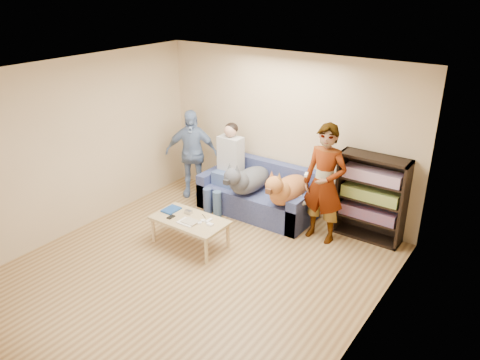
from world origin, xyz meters
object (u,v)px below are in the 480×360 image
Objects in this scene: sofa at (259,196)px; dog_tan at (286,189)px; person_standing_left at (191,153)px; camera_silver at (189,212)px; notebook_blue at (171,210)px; dog_gray at (247,180)px; coffee_table at (190,222)px; person_standing_right at (324,184)px; person_seated at (227,164)px; bookshelf at (371,196)px.

sofa is 1.61× the size of dog_tan.
person_standing_left is 14.21× the size of camera_silver.
dog_gray is at bearing 63.51° from notebook_blue.
notebook_blue is at bearing 172.87° from coffee_table.
person_standing_left reaches higher than dog_tan.
notebook_blue is at bearing -116.49° from dog_gray.
coffee_table is at bearing -98.35° from dog_gray.
notebook_blue is at bearing -145.40° from person_standing_right.
coffee_table is (0.31, -1.34, -0.40)m from person_seated.
person_standing_right is 0.65m from dog_tan.
camera_silver is at bearing -81.16° from person_seated.
person_standing_left is 1.29m from dog_gray.
dog_tan is (1.19, -0.10, -0.12)m from person_seated.
sofa is (-1.24, 0.20, -0.61)m from person_standing_right.
sofa is at bearing 76.65° from dog_gray.
notebook_blue is at bearing -136.94° from dog_tan.
camera_silver is at bearing -143.81° from bookshelf.
dog_gray is at bearing -15.04° from person_seated.
dog_tan is at bearing -176.08° from person_standing_right.
notebook_blue is 0.41m from coffee_table.
sofa is 0.45m from dog_gray.
coffee_table is (-0.24, -1.47, 0.09)m from sofa.
camera_silver is at bearing -104.91° from sofa.
sofa is 1.73× the size of coffee_table.
notebook_blue is at bearing -145.92° from bookshelf.
dog_tan is 1.07× the size of coffee_table.
camera_silver is 0.09× the size of dog_tan.
person_standing_left is 0.79m from person_seated.
notebook_blue is (0.70, -1.31, -0.35)m from person_standing_left.
person_seated is 1.17× the size of dog_gray.
person_standing_left is 0.82× the size of sofa.
dog_tan is at bearing 54.80° from coffee_table.
camera_silver is 1.28m from person_seated.
person_standing_right is 1.14× the size of person_standing_left.
dog_tan reaches higher than camera_silver.
bookshelf reaches higher than camera_silver.
dog_gray is 1.93m from bookshelf.
dog_gray is at bearing 81.65° from coffee_table.
person_standing_left is at bearing 176.70° from dog_tan.
dog_gray is (1.28, -0.15, -0.13)m from person_standing_left.
camera_silver is 1.40m from sofa.
dog_gray reaches higher than coffee_table.
dog_tan is (1.97, -0.11, -0.13)m from person_standing_left.
dog_tan is (1.28, 1.19, 0.22)m from notebook_blue.
coffee_table is at bearing -81.39° from person_standing_left.
sofa is (0.64, 1.42, -0.15)m from notebook_blue.
coffee_table is (0.40, -0.05, -0.06)m from notebook_blue.
dog_gray is at bearing -37.02° from person_standing_left.
dog_gray is at bearing -175.73° from person_standing_right.
camera_silver is 1.15m from dog_gray.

